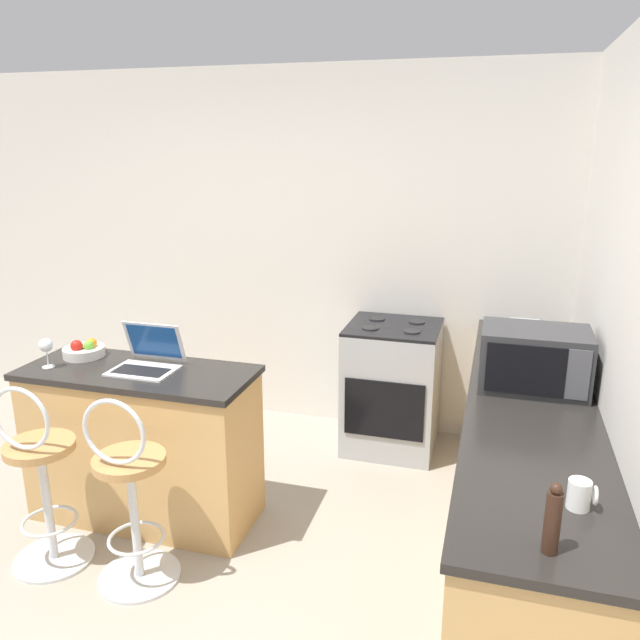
{
  "coord_description": "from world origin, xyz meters",
  "views": [
    {
      "loc": [
        1.43,
        -2.11,
        2.09
      ],
      "look_at": [
        0.37,
        1.55,
        0.99
      ],
      "focal_mm": 35.0,
      "sensor_mm": 36.0,
      "label": 1
    }
  ],
  "objects_px": {
    "wine_glass_tall": "(46,346)",
    "mug_white": "(580,495)",
    "toaster": "(523,340)",
    "stove_range": "(392,387)",
    "bar_stool_near": "(42,481)",
    "pepper_mill": "(553,520)",
    "fruit_bowl": "(84,350)",
    "microwave": "(534,359)",
    "laptop": "(148,357)",
    "bar_stool_far": "(130,496)"
  },
  "relations": [
    {
      "from": "stove_range",
      "to": "fruit_bowl",
      "type": "relative_size",
      "value": 3.86
    },
    {
      "from": "laptop",
      "to": "toaster",
      "type": "xyz_separation_m",
      "value": [
        1.97,
        0.78,
        0.04
      ]
    },
    {
      "from": "bar_stool_near",
      "to": "microwave",
      "type": "height_order",
      "value": "microwave"
    },
    {
      "from": "pepper_mill",
      "to": "bar_stool_near",
      "type": "bearing_deg",
      "value": 167.61
    },
    {
      "from": "toaster",
      "to": "laptop",
      "type": "bearing_deg",
      "value": -158.45
    },
    {
      "from": "bar_stool_far",
      "to": "microwave",
      "type": "xyz_separation_m",
      "value": [
        1.8,
        0.85,
        0.58
      ]
    },
    {
      "from": "wine_glass_tall",
      "to": "bar_stool_far",
      "type": "bearing_deg",
      "value": -29.58
    },
    {
      "from": "bar_stool_near",
      "to": "bar_stool_far",
      "type": "bearing_deg",
      "value": 0.0
    },
    {
      "from": "microwave",
      "to": "wine_glass_tall",
      "type": "distance_m",
      "value": 2.58
    },
    {
      "from": "stove_range",
      "to": "pepper_mill",
      "type": "xyz_separation_m",
      "value": [
        0.86,
        -2.26,
        0.56
      ]
    },
    {
      "from": "laptop",
      "to": "stove_range",
      "type": "distance_m",
      "value": 1.73
    },
    {
      "from": "bar_stool_far",
      "to": "mug_white",
      "type": "height_order",
      "value": "bar_stool_far"
    },
    {
      "from": "bar_stool_near",
      "to": "microwave",
      "type": "xyz_separation_m",
      "value": [
        2.3,
        0.85,
        0.58
      ]
    },
    {
      "from": "stove_range",
      "to": "pepper_mill",
      "type": "relative_size",
      "value": 3.84
    },
    {
      "from": "pepper_mill",
      "to": "wine_glass_tall",
      "type": "distance_m",
      "value": 2.71
    },
    {
      "from": "mug_white",
      "to": "microwave",
      "type": "bearing_deg",
      "value": 96.11
    },
    {
      "from": "bar_stool_near",
      "to": "bar_stool_far",
      "type": "relative_size",
      "value": 1.0
    },
    {
      "from": "mug_white",
      "to": "toaster",
      "type": "bearing_deg",
      "value": 95.51
    },
    {
      "from": "toaster",
      "to": "pepper_mill",
      "type": "height_order",
      "value": "pepper_mill"
    },
    {
      "from": "microwave",
      "to": "toaster",
      "type": "relative_size",
      "value": 1.98
    },
    {
      "from": "wine_glass_tall",
      "to": "mug_white",
      "type": "xyz_separation_m",
      "value": [
        2.65,
        -0.65,
        -0.07
      ]
    },
    {
      "from": "bar_stool_near",
      "to": "laptop",
      "type": "xyz_separation_m",
      "value": [
        0.3,
        0.56,
        0.49
      ]
    },
    {
      "from": "bar_stool_near",
      "to": "wine_glass_tall",
      "type": "relative_size",
      "value": 5.99
    },
    {
      "from": "bar_stool_near",
      "to": "mug_white",
      "type": "height_order",
      "value": "bar_stool_near"
    },
    {
      "from": "bar_stool_near",
      "to": "toaster",
      "type": "height_order",
      "value": "toaster"
    },
    {
      "from": "mug_white",
      "to": "bar_stool_far",
      "type": "bearing_deg",
      "value": 173.11
    },
    {
      "from": "mug_white",
      "to": "wine_glass_tall",
      "type": "bearing_deg",
      "value": 166.24
    },
    {
      "from": "microwave",
      "to": "bar_stool_far",
      "type": "bearing_deg",
      "value": -154.63
    },
    {
      "from": "wine_glass_tall",
      "to": "mug_white",
      "type": "distance_m",
      "value": 2.73
    },
    {
      "from": "laptop",
      "to": "mug_white",
      "type": "bearing_deg",
      "value": -20.58
    },
    {
      "from": "microwave",
      "to": "toaster",
      "type": "distance_m",
      "value": 0.49
    },
    {
      "from": "toaster",
      "to": "pepper_mill",
      "type": "relative_size",
      "value": 1.12
    },
    {
      "from": "pepper_mill",
      "to": "mug_white",
      "type": "xyz_separation_m",
      "value": [
        0.11,
        0.28,
        -0.06
      ]
    },
    {
      "from": "stove_range",
      "to": "pepper_mill",
      "type": "distance_m",
      "value": 2.48
    },
    {
      "from": "fruit_bowl",
      "to": "wine_glass_tall",
      "type": "xyz_separation_m",
      "value": [
        -0.08,
        -0.21,
        0.08
      ]
    },
    {
      "from": "microwave",
      "to": "mug_white",
      "type": "distance_m",
      "value": 1.1
    },
    {
      "from": "pepper_mill",
      "to": "fruit_bowl",
      "type": "height_order",
      "value": "pepper_mill"
    },
    {
      "from": "bar_stool_far",
      "to": "fruit_bowl",
      "type": "height_order",
      "value": "fruit_bowl"
    },
    {
      "from": "bar_stool_far",
      "to": "stove_range",
      "type": "xyz_separation_m",
      "value": [
        0.95,
        1.75,
        -0.02
      ]
    },
    {
      "from": "fruit_bowl",
      "to": "wine_glass_tall",
      "type": "bearing_deg",
      "value": -110.43
    },
    {
      "from": "laptop",
      "to": "wine_glass_tall",
      "type": "height_order",
      "value": "laptop"
    },
    {
      "from": "bar_stool_far",
      "to": "mug_white",
      "type": "relative_size",
      "value": 9.68
    },
    {
      "from": "toaster",
      "to": "mug_white",
      "type": "relative_size",
      "value": 2.54
    },
    {
      "from": "bar_stool_far",
      "to": "stove_range",
      "type": "relative_size",
      "value": 1.11
    },
    {
      "from": "bar_stool_near",
      "to": "toaster",
      "type": "xyz_separation_m",
      "value": [
        2.27,
        1.34,
        0.52
      ]
    },
    {
      "from": "bar_stool_near",
      "to": "microwave",
      "type": "bearing_deg",
      "value": 20.35
    },
    {
      "from": "bar_stool_near",
      "to": "laptop",
      "type": "relative_size",
      "value": 2.92
    },
    {
      "from": "mug_white",
      "to": "stove_range",
      "type": "bearing_deg",
      "value": 116.04
    },
    {
      "from": "bar_stool_far",
      "to": "microwave",
      "type": "relative_size",
      "value": 1.92
    },
    {
      "from": "microwave",
      "to": "mug_white",
      "type": "xyz_separation_m",
      "value": [
        0.12,
        -1.09,
        -0.1
      ]
    }
  ]
}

